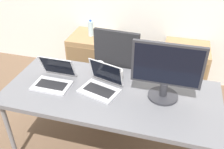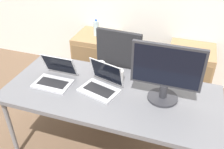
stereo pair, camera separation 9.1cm
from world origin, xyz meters
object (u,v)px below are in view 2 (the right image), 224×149
(water_bottle, at_px, (96,28))
(laptop_right, at_px, (102,84))
(office_chair, at_px, (124,81))
(cabinet_left, at_px, (97,56))
(coffee_cup_brown, at_px, (101,68))
(monitor, at_px, (166,73))
(cabinet_right, at_px, (188,72))
(coffee_cup_white, at_px, (119,76))
(laptop_left, at_px, (55,77))

(water_bottle, height_order, laptop_right, laptop_right)
(office_chair, distance_m, water_bottle, 0.84)
(cabinet_left, height_order, coffee_cup_brown, coffee_cup_brown)
(coffee_cup_brown, bearing_deg, monitor, -16.52)
(cabinet_right, relative_size, coffee_cup_white, 5.65)
(coffee_cup_brown, bearing_deg, laptop_left, -144.32)
(cabinet_right, height_order, laptop_left, laptop_left)
(coffee_cup_white, distance_m, coffee_cup_brown, 0.20)
(laptop_right, distance_m, coffee_cup_white, 0.19)
(office_chair, bearing_deg, water_bottle, 134.59)
(water_bottle, distance_m, laptop_right, 1.28)
(laptop_right, relative_size, coffee_cup_brown, 2.88)
(cabinet_right, bearing_deg, cabinet_left, 180.00)
(coffee_cup_brown, bearing_deg, coffee_cup_white, -15.62)
(laptop_right, bearing_deg, cabinet_right, 59.26)
(monitor, height_order, coffee_cup_white, monitor)
(office_chair, height_order, cabinet_left, office_chair)
(cabinet_right, xyz_separation_m, laptop_right, (-0.69, -1.16, 0.44))
(monitor, xyz_separation_m, coffee_cup_white, (-0.41, 0.12, -0.19))
(laptop_left, bearing_deg, coffee_cup_brown, 35.68)
(office_chair, xyz_separation_m, coffee_cup_white, (0.07, -0.46, 0.37))
(water_bottle, bearing_deg, monitor, -47.84)
(laptop_left, xyz_separation_m, coffee_cup_white, (0.53, 0.19, 0.01))
(cabinet_left, xyz_separation_m, coffee_cup_white, (0.62, -1.01, 0.45))
(water_bottle, relative_size, laptop_right, 0.59)
(laptop_left, xyz_separation_m, laptop_right, (0.43, 0.03, 0.00))
(coffee_cup_brown, bearing_deg, cabinet_right, 50.63)
(water_bottle, bearing_deg, laptop_right, -66.20)
(laptop_left, bearing_deg, water_bottle, 94.26)
(laptop_left, bearing_deg, office_chair, 55.04)
(cabinet_left, bearing_deg, laptop_left, -85.73)
(coffee_cup_brown, bearing_deg, water_bottle, 114.02)
(laptop_right, bearing_deg, laptop_left, -176.02)
(water_bottle, bearing_deg, coffee_cup_white, -58.57)
(monitor, bearing_deg, cabinet_left, 132.21)
(office_chair, xyz_separation_m, laptop_left, (-0.45, -0.65, 0.36))
(coffee_cup_white, xyz_separation_m, coffee_cup_brown, (-0.19, 0.05, 0.01))
(cabinet_left, xyz_separation_m, cabinet_right, (1.21, 0.00, 0.00))
(cabinet_right, bearing_deg, monitor, -99.12)
(coffee_cup_white, bearing_deg, cabinet_right, 59.56)
(cabinet_right, relative_size, laptop_right, 1.73)
(office_chair, height_order, coffee_cup_white, office_chair)
(monitor, relative_size, coffee_cup_white, 4.85)
(office_chair, relative_size, coffee_cup_brown, 8.42)
(cabinet_right, bearing_deg, water_bottle, 179.90)
(laptop_left, bearing_deg, laptop_right, 3.98)
(cabinet_right, xyz_separation_m, coffee_cup_white, (-0.59, -1.01, 0.45))
(office_chair, height_order, coffee_cup_brown, office_chair)
(laptop_left, distance_m, laptop_right, 0.43)
(monitor, bearing_deg, coffee_cup_brown, 163.48)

